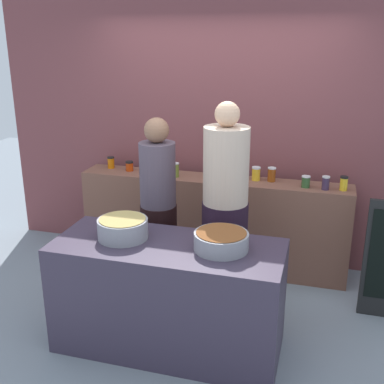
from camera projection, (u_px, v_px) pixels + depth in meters
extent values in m
plane|color=gray|center=(181.00, 323.00, 4.04)|extent=(12.00, 12.00, 0.00)
cube|color=brown|center=(222.00, 117.00, 4.89)|extent=(4.80, 0.12, 3.00)
cube|color=brown|center=(212.00, 223.00, 4.90)|extent=(2.70, 0.36, 0.95)
cube|color=#362D3F|center=(168.00, 296.00, 3.63)|extent=(1.70, 0.70, 0.86)
cylinder|color=#D4670B|center=(111.00, 163.00, 5.08)|extent=(0.07, 0.07, 0.11)
cylinder|color=black|center=(111.00, 158.00, 5.06)|extent=(0.07, 0.07, 0.01)
cylinder|color=#C0390D|center=(130.00, 167.00, 4.98)|extent=(0.08, 0.08, 0.09)
cylinder|color=black|center=(129.00, 162.00, 4.97)|extent=(0.08, 0.08, 0.02)
cylinder|color=#CB6D09|center=(158.00, 170.00, 4.84)|extent=(0.09, 0.09, 0.11)
cylinder|color=silver|center=(158.00, 164.00, 4.82)|extent=(0.09, 0.09, 0.02)
cylinder|color=olive|center=(176.00, 170.00, 4.77)|extent=(0.06, 0.06, 0.13)
cylinder|color=silver|center=(176.00, 163.00, 4.75)|extent=(0.07, 0.07, 0.01)
cylinder|color=yellow|center=(256.00, 174.00, 4.67)|extent=(0.08, 0.08, 0.12)
cylinder|color=silver|center=(256.00, 168.00, 4.64)|extent=(0.08, 0.08, 0.01)
cylinder|color=#8F4112|center=(272.00, 175.00, 4.63)|extent=(0.08, 0.08, 0.13)
cylinder|color=silver|center=(272.00, 168.00, 4.61)|extent=(0.08, 0.08, 0.01)
cylinder|color=#31562B|center=(306.00, 182.00, 4.45)|extent=(0.08, 0.08, 0.10)
cylinder|color=silver|center=(306.00, 177.00, 4.44)|extent=(0.08, 0.08, 0.01)
cylinder|color=#3D2B47|center=(326.00, 184.00, 4.39)|extent=(0.07, 0.07, 0.12)
cylinder|color=silver|center=(326.00, 177.00, 4.37)|extent=(0.07, 0.07, 0.01)
cylinder|color=yellow|center=(344.00, 184.00, 4.37)|extent=(0.07, 0.07, 0.12)
cylinder|color=black|center=(344.00, 177.00, 4.35)|extent=(0.07, 0.07, 0.02)
cylinder|color=gray|center=(123.00, 229.00, 3.59)|extent=(0.38, 0.38, 0.15)
cylinder|color=tan|center=(122.00, 219.00, 3.56)|extent=(0.35, 0.35, 0.00)
cylinder|color=gray|center=(221.00, 241.00, 3.40)|extent=(0.39, 0.39, 0.13)
cylinder|color=brown|center=(221.00, 232.00, 3.38)|extent=(0.36, 0.36, 0.00)
cylinder|color=black|center=(159.00, 252.00, 4.30)|extent=(0.32, 0.32, 0.90)
cylinder|color=#534654|center=(158.00, 175.00, 4.07)|extent=(0.31, 0.31, 0.55)
sphere|color=#8C6047|center=(157.00, 130.00, 3.95)|extent=(0.21, 0.21, 0.21)
cylinder|color=black|center=(224.00, 259.00, 4.05)|extent=(0.38, 0.38, 1.01)
cylinder|color=#C9AF98|center=(226.00, 166.00, 3.79)|extent=(0.36, 0.36, 0.62)
sphere|color=#D8A884|center=(227.00, 114.00, 3.66)|extent=(0.20, 0.20, 0.20)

